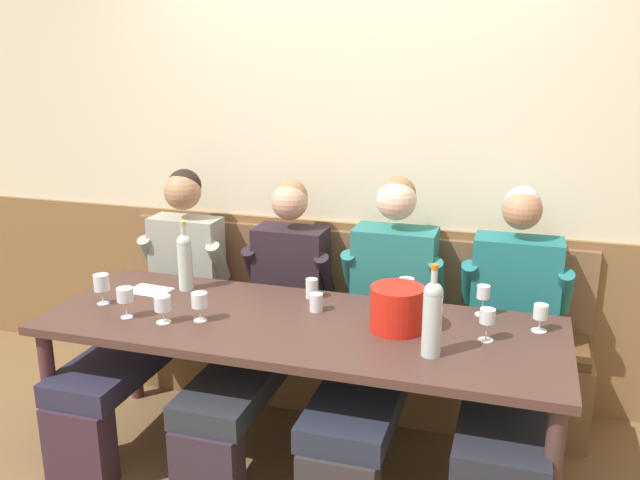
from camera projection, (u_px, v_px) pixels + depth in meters
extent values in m
cube|color=beige|center=(354.00, 148.00, 3.77)|extent=(6.80, 0.08, 2.80)
cube|color=brown|center=(349.00, 304.00, 3.97)|extent=(6.80, 0.03, 0.98)
cube|color=brown|center=(339.00, 362.00, 3.84)|extent=(2.67, 0.42, 0.44)
cube|color=brown|center=(339.00, 323.00, 3.77)|extent=(2.61, 0.39, 0.05)
cube|color=brown|center=(348.00, 270.00, 3.88)|extent=(2.67, 0.04, 0.45)
cube|color=#472F28|center=(299.00, 326.00, 3.08)|extent=(2.37, 0.84, 0.04)
cylinder|color=#4A282C|center=(51.00, 400.00, 3.17)|extent=(0.07, 0.07, 0.70)
cylinder|color=#4E2924|center=(133.00, 340.00, 3.82)|extent=(0.07, 0.07, 0.70)
cylinder|color=#462E26|center=(547.00, 398.00, 3.19)|extent=(0.07, 0.07, 0.70)
cube|color=#372330|center=(80.00, 445.00, 3.10)|extent=(0.31, 0.14, 0.38)
cube|color=#28263C|center=(136.00, 351.00, 3.50)|extent=(0.35, 1.11, 0.11)
cube|color=#989C8F|center=(187.00, 260.00, 3.96)|extent=(0.41, 0.19, 0.51)
sphere|color=#AB7D57|center=(182.00, 191.00, 3.83)|extent=(0.21, 0.21, 0.21)
sphere|color=black|center=(184.00, 186.00, 3.85)|extent=(0.20, 0.20, 0.20)
cylinder|color=#989C8F|center=(151.00, 255.00, 3.98)|extent=(0.08, 0.20, 0.27)
cylinder|color=#989C8F|center=(218.00, 262.00, 3.86)|extent=(0.08, 0.20, 0.27)
cube|color=#2E242F|center=(207.00, 470.00, 2.92)|extent=(0.30, 0.14, 0.38)
cube|color=#272B32|center=(251.00, 368.00, 3.31)|extent=(0.33, 1.11, 0.11)
cube|color=black|center=(291.00, 271.00, 3.78)|extent=(0.39, 0.22, 0.50)
sphere|color=tan|center=(290.00, 202.00, 3.66)|extent=(0.20, 0.20, 0.20)
sphere|color=#98724A|center=(291.00, 196.00, 3.67)|extent=(0.18, 0.18, 0.18)
cylinder|color=black|center=(253.00, 267.00, 3.79)|extent=(0.08, 0.20, 0.27)
cylinder|color=black|center=(325.00, 274.00, 3.67)|extent=(0.08, 0.20, 0.27)
cube|color=#232838|center=(367.00, 385.00, 3.15)|extent=(0.36, 1.11, 0.11)
cube|color=#25706C|center=(394.00, 278.00, 3.61)|extent=(0.43, 0.24, 0.54)
sphere|color=beige|center=(396.00, 200.00, 3.48)|extent=(0.21, 0.21, 0.21)
sphere|color=#976E4B|center=(398.00, 194.00, 3.49)|extent=(0.19, 0.19, 0.19)
cylinder|color=#25706C|center=(351.00, 271.00, 3.62)|extent=(0.08, 0.20, 0.27)
cylinder|color=#25706C|center=(436.00, 280.00, 3.49)|extent=(0.08, 0.20, 0.27)
cube|color=#242630|center=(506.00, 405.00, 2.97)|extent=(0.36, 1.11, 0.11)
cube|color=#1E6B6E|center=(515.00, 290.00, 3.43)|extent=(0.43, 0.21, 0.54)
sphere|color=#AF7B5A|center=(522.00, 210.00, 3.30)|extent=(0.19, 0.19, 0.19)
sphere|color=beige|center=(523.00, 204.00, 3.32)|extent=(0.18, 0.18, 0.18)
cylinder|color=#1E6B6E|center=(469.00, 283.00, 3.45)|extent=(0.08, 0.20, 0.27)
cylinder|color=#1E6B6E|center=(564.00, 292.00, 3.32)|extent=(0.08, 0.20, 0.27)
cylinder|color=red|center=(397.00, 308.00, 2.97)|extent=(0.24, 0.24, 0.20)
cylinder|color=silver|center=(185.00, 267.00, 3.45)|extent=(0.07, 0.07, 0.24)
sphere|color=silver|center=(184.00, 242.00, 3.41)|extent=(0.07, 0.07, 0.07)
cylinder|color=silver|center=(183.00, 233.00, 3.40)|extent=(0.03, 0.03, 0.08)
cylinder|color=gold|center=(183.00, 223.00, 3.39)|extent=(0.03, 0.03, 0.02)
cylinder|color=#B6C3C1|center=(432.00, 326.00, 2.71)|extent=(0.08, 0.08, 0.26)
sphere|color=#B6C3C1|center=(434.00, 292.00, 2.67)|extent=(0.08, 0.08, 0.08)
cylinder|color=#B6C3C1|center=(434.00, 280.00, 2.65)|extent=(0.03, 0.03, 0.08)
cylinder|color=orange|center=(435.00, 267.00, 2.64)|extent=(0.03, 0.03, 0.02)
cylinder|color=silver|center=(482.00, 314.00, 3.15)|extent=(0.07, 0.07, 0.00)
cylinder|color=silver|center=(482.00, 306.00, 3.14)|extent=(0.01, 0.01, 0.08)
cylinder|color=silver|center=(483.00, 292.00, 3.12)|extent=(0.06, 0.06, 0.06)
cylinder|color=silver|center=(486.00, 340.00, 2.88)|extent=(0.06, 0.06, 0.00)
cylinder|color=silver|center=(486.00, 331.00, 2.87)|extent=(0.01, 0.01, 0.08)
cylinder|color=silver|center=(487.00, 316.00, 2.85)|extent=(0.07, 0.07, 0.06)
cylinder|color=#F5E37A|center=(487.00, 320.00, 2.85)|extent=(0.06, 0.06, 0.02)
cylinder|color=silver|center=(164.00, 322.00, 3.06)|extent=(0.07, 0.07, 0.00)
cylinder|color=silver|center=(163.00, 316.00, 3.06)|extent=(0.01, 0.01, 0.06)
cylinder|color=silver|center=(162.00, 303.00, 3.04)|extent=(0.07, 0.07, 0.07)
cylinder|color=silver|center=(127.00, 317.00, 3.12)|extent=(0.06, 0.06, 0.00)
cylinder|color=silver|center=(126.00, 309.00, 3.11)|extent=(0.01, 0.01, 0.08)
cylinder|color=silver|center=(125.00, 295.00, 3.09)|extent=(0.08, 0.08, 0.06)
cylinder|color=#F3E685|center=(125.00, 299.00, 3.10)|extent=(0.07, 0.07, 0.02)
cylinder|color=silver|center=(200.00, 320.00, 3.09)|extent=(0.06, 0.06, 0.00)
cylinder|color=silver|center=(200.00, 313.00, 3.08)|extent=(0.01, 0.01, 0.06)
cylinder|color=silver|center=(199.00, 300.00, 3.06)|extent=(0.07, 0.07, 0.07)
cylinder|color=#E5D07B|center=(200.00, 305.00, 3.06)|extent=(0.07, 0.07, 0.02)
cylinder|color=silver|center=(406.00, 307.00, 3.24)|extent=(0.06, 0.06, 0.00)
cylinder|color=silver|center=(406.00, 300.00, 3.23)|extent=(0.01, 0.01, 0.06)
cylinder|color=silver|center=(406.00, 286.00, 3.22)|extent=(0.07, 0.07, 0.08)
cylinder|color=#E8D478|center=(406.00, 291.00, 3.22)|extent=(0.06, 0.06, 0.03)
cylinder|color=silver|center=(103.00, 303.00, 3.29)|extent=(0.06, 0.06, 0.00)
cylinder|color=silver|center=(103.00, 297.00, 3.28)|extent=(0.01, 0.01, 0.07)
cylinder|color=silver|center=(101.00, 282.00, 3.26)|extent=(0.07, 0.07, 0.08)
cylinder|color=beige|center=(102.00, 288.00, 3.26)|extent=(0.07, 0.07, 0.02)
cylinder|color=silver|center=(539.00, 331.00, 2.97)|extent=(0.07, 0.07, 0.00)
cylinder|color=silver|center=(539.00, 324.00, 2.97)|extent=(0.01, 0.01, 0.06)
cylinder|color=silver|center=(541.00, 312.00, 2.95)|extent=(0.06, 0.06, 0.06)
cylinder|color=beige|center=(540.00, 315.00, 2.95)|extent=(0.06, 0.06, 0.03)
cylinder|color=silver|center=(312.00, 288.00, 3.36)|extent=(0.06, 0.06, 0.10)
cylinder|color=silver|center=(316.00, 302.00, 3.19)|extent=(0.06, 0.06, 0.09)
cube|color=white|center=(149.00, 290.00, 3.47)|extent=(0.22, 0.17, 0.00)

